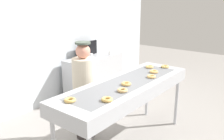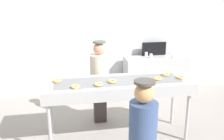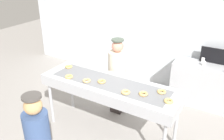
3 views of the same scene
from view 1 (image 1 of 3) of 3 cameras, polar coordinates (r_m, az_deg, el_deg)
The scene contains 16 objects.
back_wall at distance 5.10m, azimuth -18.67°, elevation 8.17°, with size 8.00×0.12×3.17m, color silver.
fryer_conveyor at distance 3.58m, azimuth 3.54°, elevation -4.37°, with size 2.49×0.78×1.06m.
glazed_donut_0 at distance 3.41m, azimuth 3.35°, elevation -3.27°, with size 0.14×0.14×0.04m, color #E1B060.
glazed_donut_1 at distance 4.33m, azimuth 8.86°, elevation 0.75°, with size 0.14×0.14×0.04m, color #E8BA65.
glazed_donut_2 at distance 3.17m, azimuth 2.47°, elevation -4.79°, with size 0.14×0.14×0.04m, color #DEB06E.
glazed_donut_3 at distance 3.78m, azimuth 9.31°, elevation -1.51°, with size 0.14×0.14×0.04m, color #ECBA6C.
glazed_donut_4 at distance 4.04m, azimuth 9.87°, elevation -0.38°, with size 0.14×0.14×0.04m, color #EFB663.
glazed_donut_5 at distance 4.40m, azimuth 12.41°, elevation 0.81°, with size 0.14×0.14×0.04m, color #E0BA64.
glazed_donut_6 at distance 2.91m, azimuth -9.92°, elevation -7.02°, with size 0.14×0.14×0.04m, color #E7B75F.
glazed_donut_7 at distance 2.88m, azimuth -1.19°, elevation -6.97°, with size 0.14×0.14×0.04m, color #EBBA61.
worker_baker at distance 3.83m, azimuth -6.61°, elevation -3.53°, with size 0.36×0.36×1.62m.
prep_counter at distance 5.86m, azimuth -4.14°, elevation -1.26°, with size 1.57×0.53×0.95m, color #B7BABF.
paper_cup_0 at distance 5.57m, azimuth -4.95°, elevation 3.40°, with size 0.07×0.07×0.10m, color white.
paper_cup_1 at distance 5.65m, azimuth -6.76°, elevation 3.53°, with size 0.07×0.07×0.10m, color white.
paper_cup_2 at distance 5.85m, azimuth -0.50°, elevation 4.07°, with size 0.07×0.07×0.10m, color white.
menu_display at distance 5.85m, azimuth -5.82°, elevation 5.12°, with size 0.62×0.04×0.33m, color black.
Camera 1 is at (-2.76, -1.90, 2.21)m, focal length 38.65 mm.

